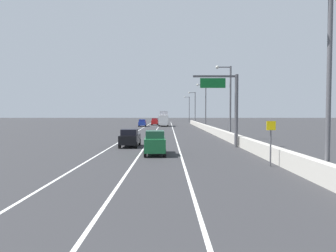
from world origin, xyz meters
TOP-DOWN VIEW (x-y plane):
  - ground_plane at (0.00, 64.00)m, footprint 320.00×320.00m
  - lane_stripe_left at (-5.50, 55.00)m, footprint 0.16×130.00m
  - lane_stripe_center at (-2.00, 55.00)m, footprint 0.16×130.00m
  - lane_stripe_right at (1.50, 55.00)m, footprint 0.16×130.00m
  - jersey_barrier_right at (8.09, 40.00)m, footprint 0.60×120.00m
  - overhead_sign_gantry at (6.75, 29.71)m, footprint 4.68×0.36m
  - speed_advisory_sign at (7.19, 18.06)m, footprint 0.60×0.11m
  - lamp_post_right_near at (8.30, 13.47)m, footprint 2.14×0.44m
  - lamp_post_right_second at (8.53, 39.29)m, footprint 2.14×0.44m
  - lamp_post_right_third at (8.36, 65.11)m, footprint 2.14×0.44m
  - lamp_post_right_fourth at (8.32, 90.93)m, footprint 2.14×0.44m
  - lamp_post_right_fifth at (8.33, 116.75)m, footprint 2.14×0.44m
  - car_blue_0 at (-6.29, 78.36)m, footprint 1.96×4.61m
  - car_red_1 at (-3.41, 87.79)m, footprint 2.05×4.22m
  - car_black_2 at (-3.55, 29.91)m, footprint 1.91×4.12m
  - car_green_3 at (-0.68, 23.82)m, footprint 1.91×4.31m
  - box_truck at (-0.75, 79.94)m, footprint 2.55×7.63m

SIDE VIEW (x-z plane):
  - ground_plane at x=0.00m, z-range 0.00..0.00m
  - lane_stripe_left at x=-5.50m, z-range 0.00..0.00m
  - lane_stripe_center at x=-2.00m, z-range 0.00..0.00m
  - lane_stripe_right at x=1.50m, z-range 0.00..0.00m
  - jersey_barrier_right at x=8.09m, z-range 0.00..1.10m
  - car_black_2 at x=-3.55m, z-range 0.00..1.86m
  - car_blue_0 at x=-6.29m, z-range 0.00..1.89m
  - car_red_1 at x=-3.41m, z-range -0.01..2.01m
  - car_green_3 at x=-0.68m, z-range -0.01..2.04m
  - speed_advisory_sign at x=7.19m, z-range 0.26..3.26m
  - box_truck at x=-0.75m, z-range -0.18..3.87m
  - overhead_sign_gantry at x=6.75m, z-range 0.98..8.48m
  - lamp_post_right_near at x=8.30m, z-range 0.75..10.61m
  - lamp_post_right_second at x=8.53m, z-range 0.75..10.61m
  - lamp_post_right_third at x=8.36m, z-range 0.75..10.61m
  - lamp_post_right_fourth at x=8.32m, z-range 0.75..10.61m
  - lamp_post_right_fifth at x=8.33m, z-range 0.75..10.61m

